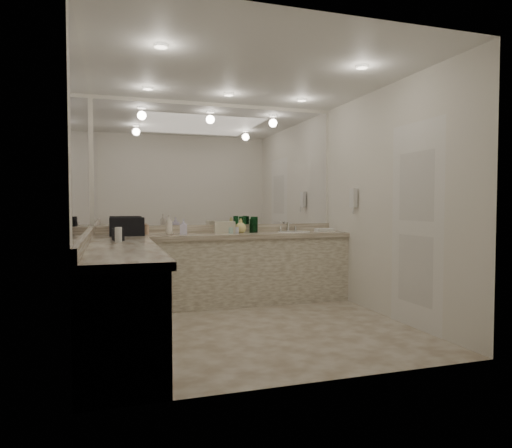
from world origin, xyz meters
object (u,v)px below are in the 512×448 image
object	(u,v)px
sink	(294,232)
soap_bottle_b	(183,227)
hand_towel	(324,230)
wall_phone	(353,198)
black_toiletry_bag	(127,226)
soap_bottle_a	(169,225)
soap_bottle_c	(241,226)
cream_cosmetic_case	(225,227)

from	to	relation	value
sink	soap_bottle_b	world-z (taller)	soap_bottle_b
hand_towel	soap_bottle_b	xyz separation A→B (m)	(-1.94, -0.11, 0.08)
wall_phone	hand_towel	xyz separation A→B (m)	(-0.14, 0.54, -0.43)
black_toiletry_bag	soap_bottle_a	bearing A→B (deg)	2.87
wall_phone	black_toiletry_bag	distance (m)	2.80
black_toiletry_bag	sink	bearing A→B (deg)	1.44
black_toiletry_bag	soap_bottle_a	world-z (taller)	soap_bottle_a
soap_bottle_b	soap_bottle_c	distance (m)	0.76
cream_cosmetic_case	soap_bottle_c	xyz separation A→B (m)	(0.21, -0.02, 0.02)
cream_cosmetic_case	soap_bottle_b	size ratio (longest dim) A/B	1.35
soap_bottle_a	soap_bottle_b	world-z (taller)	soap_bottle_a
wall_phone	soap_bottle_a	distance (m)	2.32
sink	wall_phone	size ratio (longest dim) A/B	1.83
sink	black_toiletry_bag	bearing A→B (deg)	-178.56
wall_phone	cream_cosmetic_case	distance (m)	1.68
soap_bottle_a	cream_cosmetic_case	bearing A→B (deg)	6.94
wall_phone	soap_bottle_c	xyz separation A→B (m)	(-1.33, 0.54, -0.36)
soap_bottle_a	soap_bottle_b	distance (m)	0.18
wall_phone	soap_bottle_a	world-z (taller)	wall_phone
soap_bottle_b	wall_phone	bearing A→B (deg)	-11.63
black_toiletry_bag	cream_cosmetic_case	world-z (taller)	black_toiletry_bag
cream_cosmetic_case	sink	bearing A→B (deg)	3.72
sink	soap_bottle_c	xyz separation A→B (m)	(-0.72, 0.04, 0.10)
black_toiletry_bag	hand_towel	distance (m)	2.61
wall_phone	soap_bottle_b	size ratio (longest dim) A/B	1.25
sink	soap_bottle_c	distance (m)	0.73
wall_phone	sink	bearing A→B (deg)	140.43
hand_towel	sink	bearing A→B (deg)	-175.69
cream_cosmetic_case	soap_bottle_c	distance (m)	0.21
soap_bottle_c	soap_bottle_b	bearing A→B (deg)	-171.42
sink	hand_towel	xyz separation A→B (m)	(0.47, 0.04, 0.02)
black_toiletry_bag	hand_towel	size ratio (longest dim) A/B	1.64
black_toiletry_bag	soap_bottle_a	xyz separation A→B (m)	(0.49, 0.02, 0.01)
black_toiletry_bag	hand_towel	xyz separation A→B (m)	(2.60, 0.09, -0.09)
sink	wall_phone	distance (m)	0.91
wall_phone	cream_cosmetic_case	xyz separation A→B (m)	(-1.54, 0.56, -0.38)
sink	soap_bottle_a	xyz separation A→B (m)	(-1.65, -0.03, 0.12)
hand_towel	soap_bottle_b	size ratio (longest dim) A/B	1.25
sink	soap_bottle_c	bearing A→B (deg)	176.63
cream_cosmetic_case	soap_bottle_c	bearing A→B (deg)	3.05
wall_phone	soap_bottle_b	xyz separation A→B (m)	(-2.08, 0.43, -0.35)
sink	soap_bottle_a	size ratio (longest dim) A/B	1.84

